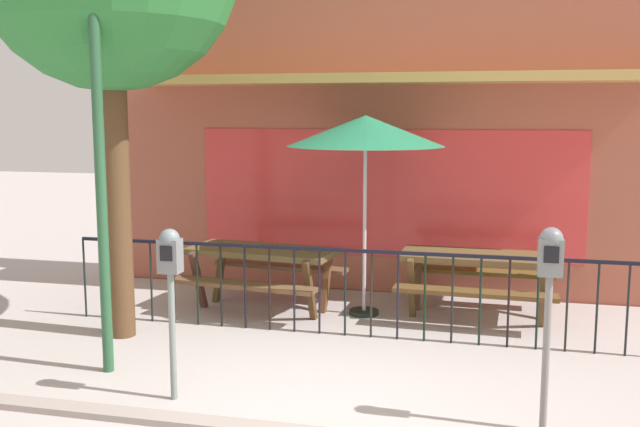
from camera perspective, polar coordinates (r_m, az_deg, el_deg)
ground at (r=6.15m, az=-0.51°, el=-15.26°), size 40.00×40.00×0.00m
pub_storefront at (r=9.83m, az=5.50°, el=8.17°), size 7.87×1.30×4.92m
patio_fence_front at (r=7.82m, az=3.04°, el=-5.04°), size 6.63×0.04×0.97m
picnic_table_left at (r=8.89m, az=-4.59°, el=-3.80°), size 1.96×1.57×0.79m
picnic_table_right at (r=8.72m, az=12.37°, el=-4.19°), size 1.86×1.43×0.79m
patio_umbrella at (r=8.49m, az=3.62°, el=6.44°), size 1.86×1.86×2.39m
parking_meter_near at (r=6.15m, az=-11.75°, el=-4.27°), size 0.18×0.17×1.48m
parking_meter_far at (r=5.66m, az=17.70°, el=-4.66°), size 0.18×0.17×1.59m
street_lamp at (r=6.85m, az=-17.21°, el=8.63°), size 0.28×0.28×3.89m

